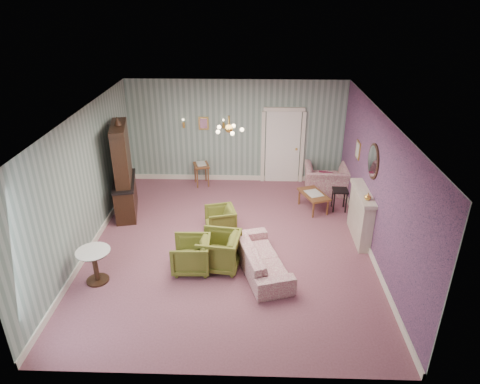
{
  "coord_description": "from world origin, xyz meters",
  "views": [
    {
      "loc": [
        0.46,
        -7.99,
        5.17
      ],
      "look_at": [
        0.2,
        0.4,
        1.1
      ],
      "focal_mm": 32.28,
      "sensor_mm": 36.0,
      "label": 1
    }
  ],
  "objects_px": {
    "olive_chair_c": "(220,219)",
    "wingback_chair": "(327,175)",
    "dresser": "(122,168)",
    "fireplace": "(361,215)",
    "side_table_black": "(339,200)",
    "sofa_chintz": "(262,254)",
    "olive_chair_a": "(191,253)",
    "coffee_table": "(313,201)",
    "pedestal_table": "(95,266)",
    "olive_chair_b": "(219,249)"
  },
  "relations": [
    {
      "from": "olive_chair_b",
      "to": "wingback_chair",
      "type": "distance_m",
      "value": 4.42
    },
    {
      "from": "olive_chair_c",
      "to": "side_table_black",
      "type": "xyz_separation_m",
      "value": [
        2.91,
        1.13,
        -0.04
      ]
    },
    {
      "from": "olive_chair_c",
      "to": "sofa_chintz",
      "type": "bearing_deg",
      "value": 17.09
    },
    {
      "from": "olive_chair_c",
      "to": "wingback_chair",
      "type": "bearing_deg",
      "value": 113.12
    },
    {
      "from": "olive_chair_a",
      "to": "olive_chair_b",
      "type": "xyz_separation_m",
      "value": [
        0.54,
        0.11,
        0.03
      ]
    },
    {
      "from": "dresser",
      "to": "fireplace",
      "type": "bearing_deg",
      "value": -23.18
    },
    {
      "from": "coffee_table",
      "to": "side_table_black",
      "type": "bearing_deg",
      "value": -0.0
    },
    {
      "from": "pedestal_table",
      "to": "coffee_table",
      "type": "bearing_deg",
      "value": 34.37
    },
    {
      "from": "wingback_chair",
      "to": "fireplace",
      "type": "relative_size",
      "value": 0.83
    },
    {
      "from": "wingback_chair",
      "to": "sofa_chintz",
      "type": "bearing_deg",
      "value": 66.68
    },
    {
      "from": "wingback_chair",
      "to": "side_table_black",
      "type": "distance_m",
      "value": 1.05
    },
    {
      "from": "olive_chair_a",
      "to": "fireplace",
      "type": "xyz_separation_m",
      "value": [
        3.59,
        1.31,
        0.21
      ]
    },
    {
      "from": "olive_chair_b",
      "to": "olive_chair_c",
      "type": "height_order",
      "value": "olive_chair_b"
    },
    {
      "from": "olive_chair_b",
      "to": "dresser",
      "type": "distance_m",
      "value": 3.42
    },
    {
      "from": "fireplace",
      "to": "olive_chair_b",
      "type": "bearing_deg",
      "value": -158.5
    },
    {
      "from": "wingback_chair",
      "to": "coffee_table",
      "type": "xyz_separation_m",
      "value": [
        -0.47,
        -1.01,
        -0.28
      ]
    },
    {
      "from": "sofa_chintz",
      "to": "dresser",
      "type": "relative_size",
      "value": 0.8
    },
    {
      "from": "olive_chair_a",
      "to": "dresser",
      "type": "xyz_separation_m",
      "value": [
        -1.92,
        2.34,
        0.82
      ]
    },
    {
      "from": "sofa_chintz",
      "to": "fireplace",
      "type": "relative_size",
      "value": 1.37
    },
    {
      "from": "olive_chair_b",
      "to": "coffee_table",
      "type": "bearing_deg",
      "value": 147.08
    },
    {
      "from": "pedestal_table",
      "to": "olive_chair_c",
      "type": "bearing_deg",
      "value": 40.96
    },
    {
      "from": "wingback_chair",
      "to": "side_table_black",
      "type": "bearing_deg",
      "value": 102.94
    },
    {
      "from": "side_table_black",
      "to": "fireplace",
      "type": "bearing_deg",
      "value": -80.96
    },
    {
      "from": "side_table_black",
      "to": "pedestal_table",
      "type": "bearing_deg",
      "value": -149.13
    },
    {
      "from": "wingback_chair",
      "to": "fireplace",
      "type": "bearing_deg",
      "value": 102.56
    },
    {
      "from": "olive_chair_a",
      "to": "coffee_table",
      "type": "bearing_deg",
      "value": 132.68
    },
    {
      "from": "fireplace",
      "to": "wingback_chair",
      "type": "bearing_deg",
      "value": 99.33
    },
    {
      "from": "sofa_chintz",
      "to": "fireplace",
      "type": "height_order",
      "value": "fireplace"
    },
    {
      "from": "olive_chair_c",
      "to": "wingback_chair",
      "type": "distance_m",
      "value": 3.48
    },
    {
      "from": "olive_chair_c",
      "to": "dresser",
      "type": "distance_m",
      "value": 2.68
    },
    {
      "from": "fireplace",
      "to": "pedestal_table",
      "type": "bearing_deg",
      "value": -161.87
    },
    {
      "from": "fireplace",
      "to": "pedestal_table",
      "type": "xyz_separation_m",
      "value": [
        -5.35,
        -1.75,
        -0.23
      ]
    },
    {
      "from": "fireplace",
      "to": "pedestal_table",
      "type": "height_order",
      "value": "fireplace"
    },
    {
      "from": "dresser",
      "to": "pedestal_table",
      "type": "height_order",
      "value": "dresser"
    },
    {
      "from": "olive_chair_a",
      "to": "wingback_chair",
      "type": "distance_m",
      "value": 4.86
    },
    {
      "from": "sofa_chintz",
      "to": "side_table_black",
      "type": "relative_size",
      "value": 3.41
    },
    {
      "from": "dresser",
      "to": "coffee_table",
      "type": "relative_size",
      "value": 2.7
    },
    {
      "from": "olive_chair_b",
      "to": "side_table_black",
      "type": "relative_size",
      "value": 1.44
    },
    {
      "from": "olive_chair_a",
      "to": "sofa_chintz",
      "type": "distance_m",
      "value": 1.39
    },
    {
      "from": "olive_chair_c",
      "to": "pedestal_table",
      "type": "height_order",
      "value": "pedestal_table"
    },
    {
      "from": "wingback_chair",
      "to": "coffee_table",
      "type": "relative_size",
      "value": 1.31
    },
    {
      "from": "olive_chair_b",
      "to": "fireplace",
      "type": "distance_m",
      "value": 3.28
    },
    {
      "from": "wingback_chair",
      "to": "side_table_black",
      "type": "height_order",
      "value": "wingback_chair"
    },
    {
      "from": "fireplace",
      "to": "olive_chair_a",
      "type": "bearing_deg",
      "value": -159.89
    },
    {
      "from": "sofa_chintz",
      "to": "wingback_chair",
      "type": "relative_size",
      "value": 1.65
    },
    {
      "from": "sofa_chintz",
      "to": "side_table_black",
      "type": "height_order",
      "value": "sofa_chintz"
    },
    {
      "from": "sofa_chintz",
      "to": "fireplace",
      "type": "xyz_separation_m",
      "value": [
        2.19,
        1.29,
        0.2
      ]
    },
    {
      "from": "fireplace",
      "to": "side_table_black",
      "type": "bearing_deg",
      "value": 99.04
    },
    {
      "from": "sofa_chintz",
      "to": "wingback_chair",
      "type": "bearing_deg",
      "value": -43.24
    },
    {
      "from": "wingback_chair",
      "to": "side_table_black",
      "type": "relative_size",
      "value": 2.07
    }
  ]
}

